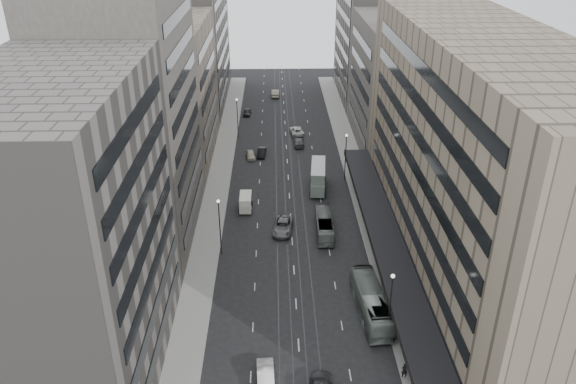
{
  "coord_description": "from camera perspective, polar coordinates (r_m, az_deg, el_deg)",
  "views": [
    {
      "loc": [
        -2.35,
        -52.23,
        41.95
      ],
      "look_at": [
        -0.49,
        18.79,
        5.87
      ],
      "focal_mm": 35.0,
      "sensor_mm": 36.0,
      "label": 1
    }
  ],
  "objects": [
    {
      "name": "building_left_c",
      "position": [
        104.32,
        -12.2,
        9.92
      ],
      "size": [
        15.0,
        28.0,
        25.0
      ],
      "primitive_type": "cube",
      "color": "gray",
      "rests_on": "ground"
    },
    {
      "name": "pedestrian",
      "position": [
        59.46,
        11.74,
        -17.3
      ],
      "size": [
        0.68,
        0.49,
        1.73
      ],
      "primitive_type": "imported",
      "rotation": [
        0.0,
        0.0,
        3.27
      ],
      "color": "black",
      "rests_on": "sidewalk_right"
    },
    {
      "name": "building_right_mid",
      "position": [
        111.04,
        11.16,
        10.77
      ],
      "size": [
        15.0,
        28.0,
        24.0
      ],
      "primitive_type": "cube",
      "color": "#47433E",
      "rests_on": "ground"
    },
    {
      "name": "sidewalk_right",
      "position": [
        100.06,
        6.89,
        1.98
      ],
      "size": [
        4.0,
        125.0,
        0.15
      ],
      "primitive_type": "cube",
      "color": "gray",
      "rests_on": "ground"
    },
    {
      "name": "sedan_9",
      "position": [
        141.41,
        -1.31,
        10.02
      ],
      "size": [
        1.81,
        5.15,
        1.7
      ],
      "primitive_type": "imported",
      "rotation": [
        0.0,
        0.0,
        3.14
      ],
      "color": "#9E9583",
      "rests_on": "ground"
    },
    {
      "name": "lamp_left_far",
      "position": [
        113.59,
        -5.18,
        7.94
      ],
      "size": [
        0.44,
        0.44,
        8.32
      ],
      "color": "#262628",
      "rests_on": "ground"
    },
    {
      "name": "lamp_right_far",
      "position": [
        95.42,
        5.89,
        4.13
      ],
      "size": [
        0.44,
        0.44,
        8.32
      ],
      "color": "#262628",
      "rests_on": "ground"
    },
    {
      "name": "panel_van",
      "position": [
        86.82,
        -4.33,
        -1.01
      ],
      "size": [
        2.0,
        4.03,
        2.54
      ],
      "rotation": [
        0.0,
        0.0,
        0.0
      ],
      "color": "beige",
      "rests_on": "ground"
    },
    {
      "name": "building_right_far",
      "position": [
        139.17,
        8.7,
        15.04
      ],
      "size": [
        15.0,
        32.0,
        28.0
      ],
      "primitive_type": "cube",
      "color": "#625E58",
      "rests_on": "ground"
    },
    {
      "name": "ground",
      "position": [
        67.03,
        0.86,
        -11.82
      ],
      "size": [
        220.0,
        220.0,
        0.0
      ],
      "primitive_type": "plane",
      "color": "black",
      "rests_on": "ground"
    },
    {
      "name": "building_left_b",
      "position": [
        77.87,
        -15.78,
        7.21
      ],
      "size": [
        15.0,
        26.0,
        34.0
      ],
      "primitive_type": "cube",
      "color": "#47433E",
      "rests_on": "ground"
    },
    {
      "name": "sedan_5",
      "position": [
        106.24,
        -2.69,
        4.05
      ],
      "size": [
        1.85,
        4.4,
        1.41
      ],
      "primitive_type": "imported",
      "rotation": [
        0.0,
        0.0,
        -0.08
      ],
      "color": "black",
      "rests_on": "ground"
    },
    {
      "name": "sedan_4",
      "position": [
        105.33,
        -3.82,
        3.78
      ],
      "size": [
        2.07,
        4.09,
        1.34
      ],
      "primitive_type": "imported",
      "rotation": [
        0.0,
        0.0,
        0.13
      ],
      "color": "#B6AB96",
      "rests_on": "ground"
    },
    {
      "name": "bus_near",
      "position": [
        66.13,
        8.42,
        -11.0
      ],
      "size": [
        3.49,
        11.81,
        3.25
      ],
      "primitive_type": "imported",
      "rotation": [
        0.0,
        0.0,
        3.21
      ],
      "color": "gray",
      "rests_on": "ground"
    },
    {
      "name": "department_store",
      "position": [
        70.17,
        18.49,
        2.83
      ],
      "size": [
        19.2,
        60.0,
        30.0
      ],
      "color": "#7E715C",
      "rests_on": "ground"
    },
    {
      "name": "lamp_left_near",
      "position": [
        74.36,
        -6.98,
        -2.91
      ],
      "size": [
        0.44,
        0.44,
        8.32
      ],
      "color": "#262628",
      "rests_on": "ground"
    },
    {
      "name": "sidewalk_left",
      "position": [
        99.49,
        -6.93,
        1.82
      ],
      "size": [
        4.0,
        125.0,
        0.15
      ],
      "primitive_type": "cube",
      "color": "gray",
      "rests_on": "ground"
    },
    {
      "name": "sedan_1",
      "position": [
        58.0,
        -2.29,
        -18.31
      ],
      "size": [
        1.9,
        4.86,
        1.58
      ],
      "primitive_type": "imported",
      "rotation": [
        0.0,
        0.0,
        0.05
      ],
      "color": "silver",
      "rests_on": "ground"
    },
    {
      "name": "sedan_8",
      "position": [
        128.4,
        -4.16,
        8.1
      ],
      "size": [
        1.96,
        4.15,
        1.37
      ],
      "primitive_type": "imported",
      "rotation": [
        0.0,
        0.0,
        -0.08
      ],
      "color": "#272729",
      "rests_on": "ground"
    },
    {
      "name": "building_left_a",
      "position": [
        55.22,
        -21.63,
        -4.4
      ],
      "size": [
        15.0,
        28.0,
        30.0
      ],
      "primitive_type": "cube",
      "color": "#625E58",
      "rests_on": "ground"
    },
    {
      "name": "double_decker",
      "position": [
        92.65,
        3.07,
        1.6
      ],
      "size": [
        3.08,
        8.23,
        4.4
      ],
      "rotation": [
        0.0,
        0.0,
        -0.09
      ],
      "color": "slate",
      "rests_on": "ground"
    },
    {
      "name": "sedan_7",
      "position": [
        110.95,
        1.09,
        5.09
      ],
      "size": [
        2.13,
        4.88,
        1.4
      ],
      "primitive_type": "imported",
      "rotation": [
        0.0,
        0.0,
        3.18
      ],
      "color": "#525254",
      "rests_on": "ground"
    },
    {
      "name": "lamp_right_near",
      "position": [
        61.04,
        10.38,
        -10.61
      ],
      "size": [
        0.44,
        0.44,
        8.32
      ],
      "color": "#262628",
      "rests_on": "ground"
    },
    {
      "name": "bus_far",
      "position": [
        80.89,
        3.7,
        -3.28
      ],
      "size": [
        2.44,
        9.57,
        2.65
      ],
      "primitive_type": "imported",
      "rotation": [
        0.0,
        0.0,
        3.12
      ],
      "color": "gray",
      "rests_on": "ground"
    },
    {
      "name": "sedan_2",
      "position": [
        81.25,
        -0.53,
        -3.5
      ],
      "size": [
        3.39,
        6.08,
        1.61
      ],
      "primitive_type": "imported",
      "rotation": [
        0.0,
        0.0,
        -0.13
      ],
      "color": "slate",
      "rests_on": "ground"
    },
    {
      "name": "building_left_d",
      "position": [
        135.54,
        -9.91,
        14.64
      ],
      "size": [
        15.0,
        38.0,
        28.0
      ],
      "primitive_type": "cube",
      "color": "#625E58",
      "rests_on": "ground"
    },
    {
      "name": "sedan_6",
      "position": [
        116.62,
        0.88,
        6.24
      ],
      "size": [
        3.26,
        5.78,
        1.52
      ],
      "primitive_type": "imported",
      "rotation": [
        0.0,
        0.0,
        3.28
      ],
      "color": "silver",
      "rests_on": "ground"
    }
  ]
}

